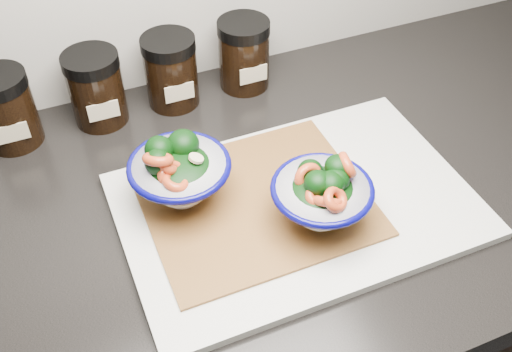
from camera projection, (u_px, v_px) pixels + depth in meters
name	position (u px, v px, depth m)	size (l,w,h in m)	color
countertop	(170.00, 231.00, 0.78)	(3.50, 0.60, 0.04)	black
cutting_board	(297.00, 205.00, 0.78)	(0.45, 0.30, 0.01)	beige
bamboo_mat	(256.00, 201.00, 0.77)	(0.28, 0.24, 0.00)	#A06930
bowl_left	(178.00, 173.00, 0.75)	(0.13, 0.13, 0.10)	white
bowl_right	(322.00, 196.00, 0.72)	(0.13, 0.13, 0.09)	white
spice_jar_a	(6.00, 109.00, 0.84)	(0.08, 0.08, 0.11)	black
spice_jar_b	(96.00, 88.00, 0.88)	(0.08, 0.08, 0.11)	black
spice_jar_c	(171.00, 71.00, 0.91)	(0.08, 0.08, 0.11)	black
spice_jar_d	(244.00, 54.00, 0.94)	(0.08, 0.08, 0.11)	black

